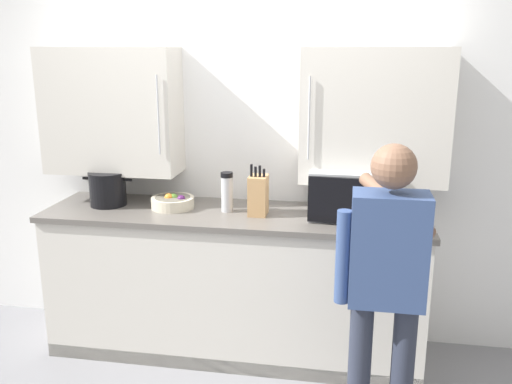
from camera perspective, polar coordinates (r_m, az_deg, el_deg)
name	(u,v)px	position (r m, az deg, el deg)	size (l,w,h in m)	color
back_wall_tiled	(242,142)	(3.63, -1.42, 5.22)	(4.06, 0.44, 2.52)	white
counter_unit	(234,283)	(3.60, -2.25, -9.41)	(2.40, 0.64, 0.95)	beige
microwave_oven	(349,193)	(3.36, 9.65, -0.08)	(0.51, 0.41, 0.30)	#B7BABF
knife_block	(258,195)	(3.35, 0.23, -0.31)	(0.11, 0.15, 0.32)	tan
stock_pot	(108,188)	(3.69, -15.17, 0.36)	(0.33, 0.24, 0.25)	black
fruit_bowl	(173,202)	(3.55, -8.64, -0.99)	(0.28, 0.28, 0.10)	beige
thermos_flask	(227,192)	(3.42, -3.04, 0.02)	(0.08, 0.08, 0.25)	#B7BABF
person_figure	(385,278)	(2.61, 13.31, -8.69)	(0.44, 0.64, 1.56)	#282D3D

